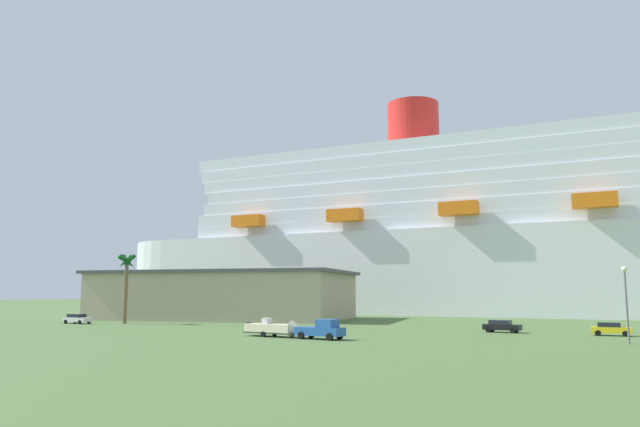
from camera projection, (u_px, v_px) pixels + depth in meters
The scene contains 10 objects.
ground_plane at pixel (366, 321), 104.92m from camera, with size 600.00×600.00×0.00m, color #4C6B38.
cruise_ship at pixel (528, 241), 134.76m from camera, with size 225.61×53.19×58.52m.
terminal_building at pixel (225, 295), 114.88m from camera, with size 49.89×30.13×9.13m.
pickup_truck at pixel (322, 330), 64.76m from camera, with size 5.91×3.28×2.20m.
small_boat_on_trailer at pixel (276, 329), 68.23m from camera, with size 8.90×3.70×2.15m.
palm_tree at pixel (127, 268), 97.85m from camera, with size 3.41×3.46×11.48m.
street_lamp at pixel (626, 293), 59.29m from camera, with size 0.56×0.56×7.74m.
parked_car_yellow_taxi at pixel (611, 329), 70.07m from camera, with size 4.57×2.50×1.58m.
parked_car_black_coupe at pixel (502, 326), 75.77m from camera, with size 4.91×2.77×1.58m.
parked_car_white_van at pixel (77, 319), 96.66m from camera, with size 4.94×2.45×1.58m.
Camera 1 is at (29.67, -72.64, 5.15)m, focal length 33.13 mm.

